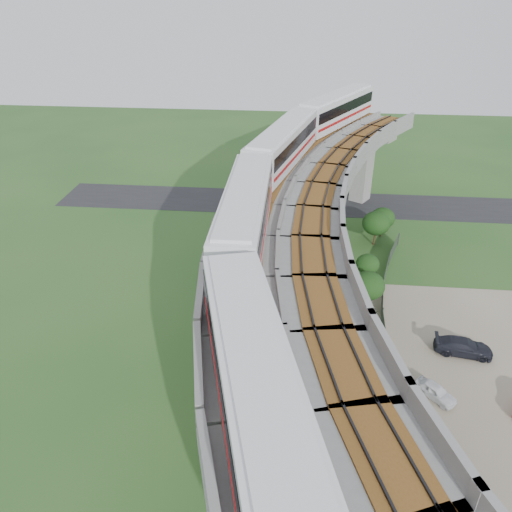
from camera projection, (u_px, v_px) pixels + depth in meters
name	position (u px, v px, depth m)	size (l,w,h in m)	color
ground	(276.00, 354.00, 38.98)	(160.00, 160.00, 0.00)	#295321
dirt_lot	(467.00, 384.00, 36.08)	(18.00, 26.00, 0.04)	#80705D
asphalt_road	(290.00, 202.00, 64.98)	(60.00, 8.00, 0.03)	#232326
viaduct	(334.00, 256.00, 34.21)	(19.58, 73.98, 11.40)	#99968E
metro_train	(292.00, 178.00, 38.04)	(13.48, 61.01, 3.64)	silver
fence	(404.00, 354.00, 37.81)	(3.87, 38.73, 1.50)	#2D382D
tree_0	(383.00, 218.00, 55.47)	(2.70, 2.70, 3.42)	#382314
tree_1	(376.00, 223.00, 53.54)	(2.99, 2.99, 3.86)	#382314
tree_2	(368.00, 264.00, 46.31)	(2.19, 2.19, 3.36)	#382314
tree_3	(368.00, 286.00, 42.84)	(2.88, 2.88, 3.79)	#382314
tree_4	(359.00, 318.00, 40.27)	(2.03, 2.03, 2.54)	#382314
tree_5	(369.00, 386.00, 32.78)	(3.03, 3.03, 3.56)	#382314
tree_6	(386.00, 429.00, 30.25)	(1.89, 1.89, 2.65)	#382314
car_white	(436.00, 391.00, 34.71)	(1.22, 3.02, 1.03)	white
car_dark	(463.00, 347.00, 38.70)	(1.79, 4.39, 1.27)	black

